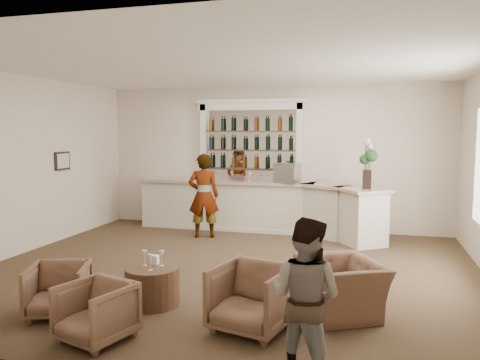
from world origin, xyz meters
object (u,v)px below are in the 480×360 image
(armchair_right, at_px, (251,298))
(guest, at_px, (305,297))
(armchair_left, at_px, (58,290))
(sommelier, at_px, (204,196))
(armchair_center, at_px, (96,312))
(armchair_far, at_px, (341,287))
(flower_vase, at_px, (367,161))
(cocktail_table, at_px, (152,286))
(bar_counter, at_px, (260,207))
(espresso_machine, at_px, (287,173))

(armchair_right, bearing_deg, guest, -35.15)
(armchair_left, bearing_deg, guest, -32.12)
(sommelier, bearing_deg, armchair_center, 79.43)
(armchair_center, distance_m, armchair_far, 2.92)
(sommelier, bearing_deg, armchair_left, 69.44)
(armchair_center, height_order, flower_vase, flower_vase)
(armchair_right, relative_size, flower_vase, 0.85)
(armchair_center, relative_size, flower_vase, 0.72)
(sommelier, relative_size, armchair_left, 2.54)
(cocktail_table, distance_m, sommelier, 3.99)
(sommelier, height_order, armchair_left, sommelier)
(armchair_left, distance_m, flower_vase, 6.07)
(cocktail_table, bearing_deg, flower_vase, 56.69)
(cocktail_table, height_order, sommelier, sommelier)
(bar_counter, relative_size, sommelier, 3.19)
(bar_counter, relative_size, armchair_far, 5.56)
(cocktail_table, distance_m, espresso_machine, 4.87)
(guest, bearing_deg, armchair_center, 15.75)
(armchair_left, xyz_separation_m, flower_vase, (3.61, 4.68, 1.37))
(bar_counter, height_order, armchair_left, bar_counter)
(cocktail_table, xyz_separation_m, armchair_right, (1.44, -0.42, 0.13))
(cocktail_table, bearing_deg, espresso_machine, 78.14)
(armchair_far, height_order, flower_vase, flower_vase)
(armchair_left, xyz_separation_m, espresso_machine, (1.93, 5.28, 1.03))
(cocktail_table, height_order, armchair_right, armchair_right)
(bar_counter, relative_size, armchair_center, 8.08)
(cocktail_table, bearing_deg, guest, -29.99)
(cocktail_table, distance_m, armchair_left, 1.15)
(espresso_machine, bearing_deg, armchair_right, -70.01)
(armchair_right, xyz_separation_m, flower_vase, (1.22, 4.47, 1.31))
(cocktail_table, bearing_deg, sommelier, 100.05)
(bar_counter, bearing_deg, armchair_center, -94.49)
(armchair_center, distance_m, flower_vase, 6.03)
(sommelier, bearing_deg, armchair_far, 114.06)
(armchair_far, bearing_deg, armchair_left, -102.72)
(armchair_far, height_order, espresso_machine, espresso_machine)
(sommelier, distance_m, armchair_left, 4.55)
(bar_counter, distance_m, armchair_right, 5.27)
(sommelier, height_order, espresso_machine, sommelier)
(guest, height_order, flower_vase, flower_vase)
(armchair_right, bearing_deg, espresso_machine, 109.07)
(armchair_center, bearing_deg, cocktail_table, 101.65)
(armchair_center, bearing_deg, guest, 14.44)
(guest, height_order, armchair_left, guest)
(cocktail_table, xyz_separation_m, guest, (2.16, -1.25, 0.50))
(guest, relative_size, armchair_far, 1.45)
(cocktail_table, distance_m, armchair_far, 2.42)
(bar_counter, xyz_separation_m, armchair_far, (2.05, -4.38, -0.24))
(bar_counter, height_order, guest, guest)
(guest, distance_m, armchair_left, 3.20)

